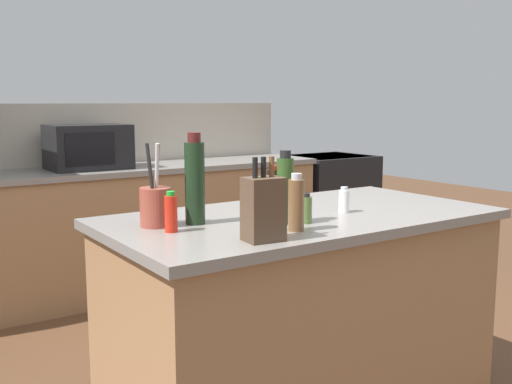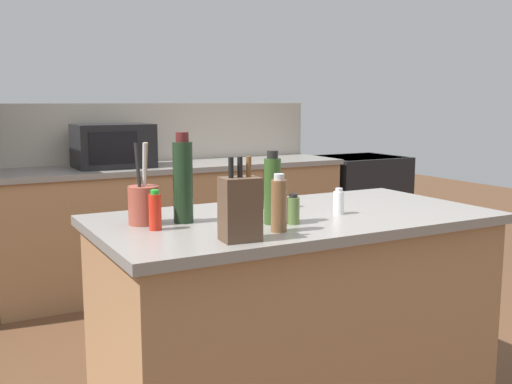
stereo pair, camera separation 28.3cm
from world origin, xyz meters
name	(u,v)px [view 1 (the left image)]	position (x,y,z in m)	size (l,w,h in m)	color
back_counter_run	(153,226)	(0.30, 2.20, 0.47)	(2.70, 0.66, 0.94)	#936B47
wall_backsplash	(134,133)	(0.30, 2.52, 1.17)	(2.66, 0.03, 0.46)	#B2A899
kitchen_island	(301,318)	(0.00, 0.00, 0.47)	(1.68, 0.88, 0.94)	#936B47
range_oven	(328,204)	(2.07, 2.20, 0.47)	(0.76, 0.65, 0.92)	black
microwave	(88,147)	(-0.18, 2.20, 1.10)	(0.55, 0.39, 0.31)	black
knife_block	(263,208)	(-0.42, -0.32, 1.05)	(0.14, 0.11, 0.29)	#4C3828
utensil_crock	(155,205)	(-0.63, 0.11, 1.02)	(0.12, 0.12, 0.32)	brown
salt_shaker	(344,201)	(0.17, -0.08, 0.99)	(0.05, 0.05, 0.11)	silver
wine_bottle	(195,181)	(-0.48, 0.07, 1.11)	(0.08, 0.08, 0.36)	black
spice_jar_oregano	(306,209)	(-0.11, -0.16, 1.00)	(0.05, 0.05, 0.12)	#567038
olive_oil_bottle	(285,189)	(-0.18, -0.12, 1.08)	(0.07, 0.07, 0.29)	#2D4C1E
hot_sauce_bottle	(171,213)	(-0.62, -0.01, 1.01)	(0.05, 0.05, 0.15)	red
pepper_grinder	(296,204)	(-0.23, -0.26, 1.04)	(0.06, 0.06, 0.21)	brown
soy_sauce_bottle	(273,188)	(-0.02, 0.18, 1.03)	(0.06, 0.06, 0.19)	black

